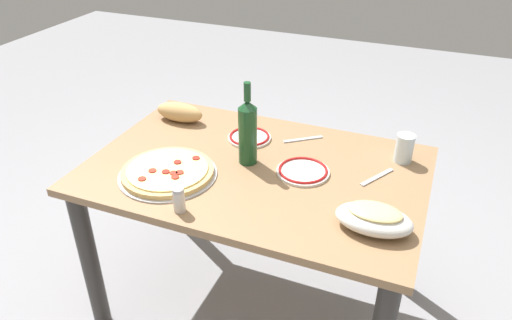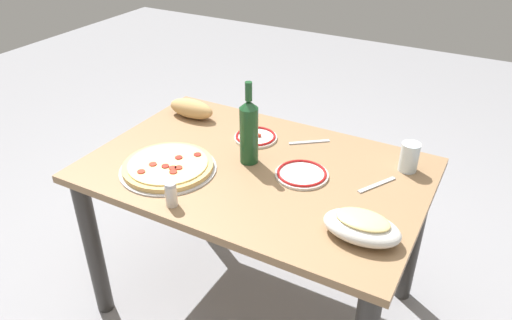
{
  "view_description": "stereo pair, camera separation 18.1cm",
  "coord_description": "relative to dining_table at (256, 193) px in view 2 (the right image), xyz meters",
  "views": [
    {
      "loc": [
        0.59,
        -1.44,
        1.67
      ],
      "look_at": [
        0.0,
        0.0,
        0.74
      ],
      "focal_mm": 34.17,
      "sensor_mm": 36.0,
      "label": 1
    },
    {
      "loc": [
        0.75,
        -1.36,
        1.67
      ],
      "look_at": [
        0.0,
        0.0,
        0.74
      ],
      "focal_mm": 34.17,
      "sensor_mm": 36.0,
      "label": 2
    }
  ],
  "objects": [
    {
      "name": "ground_plane",
      "position": [
        0.0,
        0.0,
        -0.59
      ],
      "size": [
        8.0,
        8.0,
        0.0
      ],
      "primitive_type": "plane",
      "color": "gray",
      "rests_on": "ground"
    },
    {
      "name": "dining_table",
      "position": [
        0.0,
        0.0,
        0.0
      ],
      "size": [
        1.25,
        0.83,
        0.71
      ],
      "color": "#93704C",
      "rests_on": "ground"
    },
    {
      "name": "pepperoni_pizza",
      "position": [
        -0.28,
        -0.18,
        0.14
      ],
      "size": [
        0.36,
        0.36,
        0.03
      ],
      "color": "#B7B7BC",
      "rests_on": "dining_table"
    },
    {
      "name": "baked_pasta_dish",
      "position": [
        0.47,
        -0.2,
        0.16
      ],
      "size": [
        0.24,
        0.15,
        0.08
      ],
      "color": "white",
      "rests_on": "dining_table"
    },
    {
      "name": "wine_bottle",
      "position": [
        -0.04,
        0.02,
        0.25
      ],
      "size": [
        0.07,
        0.07,
        0.32
      ],
      "color": "#194723",
      "rests_on": "dining_table"
    },
    {
      "name": "water_glass",
      "position": [
        0.5,
        0.25,
        0.18
      ],
      "size": [
        0.07,
        0.07,
        0.11
      ],
      "primitive_type": "cylinder",
      "color": "silver",
      "rests_on": "dining_table"
    },
    {
      "name": "side_plate_near",
      "position": [
        0.18,
        0.03,
        0.13
      ],
      "size": [
        0.2,
        0.2,
        0.02
      ],
      "color": "white",
      "rests_on": "dining_table"
    },
    {
      "name": "side_plate_far",
      "position": [
        -0.11,
        0.19,
        0.13
      ],
      "size": [
        0.18,
        0.18,
        0.02
      ],
      "color": "white",
      "rests_on": "dining_table"
    },
    {
      "name": "bread_loaf",
      "position": [
        -0.46,
        0.24,
        0.16
      ],
      "size": [
        0.22,
        0.09,
        0.08
      ],
      "primitive_type": "ellipsoid",
      "color": "tan",
      "rests_on": "dining_table"
    },
    {
      "name": "spice_shaker",
      "position": [
        -0.13,
        -0.35,
        0.16
      ],
      "size": [
        0.04,
        0.04,
        0.09
      ],
      "color": "silver",
      "rests_on": "dining_table"
    },
    {
      "name": "fork_left",
      "position": [
        0.44,
        0.1,
        0.12
      ],
      "size": [
        0.1,
        0.16,
        0.0
      ],
      "primitive_type": "cube",
      "rotation": [
        0.0,
        0.0,
        4.2
      ],
      "color": "#B7B7BC",
      "rests_on": "dining_table"
    },
    {
      "name": "fork_right",
      "position": [
        0.1,
        0.27,
        0.12
      ],
      "size": [
        0.14,
        0.12,
        0.0
      ],
      "primitive_type": "cube",
      "rotation": [
        0.0,
        0.0,
        0.66
      ],
      "color": "#B7B7BC",
      "rests_on": "dining_table"
    }
  ]
}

